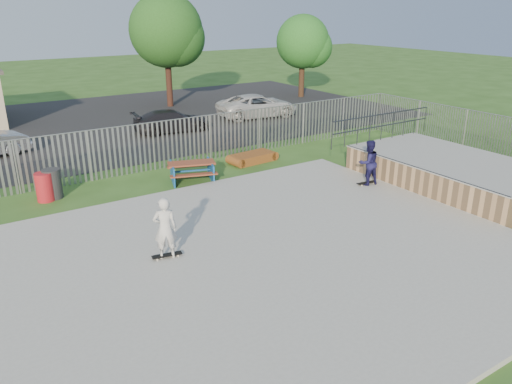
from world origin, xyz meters
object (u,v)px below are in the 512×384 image
tree_right (303,42)px  skater_white (165,228)px  car_dark (172,121)px  trash_bin_red (45,187)px  funbox (252,158)px  picnic_table (192,171)px  trash_bin_grey (52,184)px  car_white (258,106)px  tree_mid (166,30)px  skater_navy (368,163)px

tree_right → skater_white: 26.62m
car_dark → tree_right: bearing=-62.2°
trash_bin_red → car_dark: size_ratio=0.25×
funbox → car_dark: bearing=90.5°
picnic_table → trash_bin_grey: 5.03m
picnic_table → trash_bin_grey: size_ratio=2.04×
trash_bin_red → tree_right: (20.66, 11.97, 3.46)m
car_white → skater_white: bearing=146.8°
trash_bin_red → car_white: bearing=28.7°
trash_bin_grey → car_white: size_ratio=0.21×
funbox → car_white: bearing=50.2°
skater_white → tree_right: bearing=-115.2°
funbox → car_white: (5.33, 7.67, 0.52)m
trash_bin_grey → tree_mid: size_ratio=0.14×
car_dark → picnic_table: bearing=167.3°
trash_bin_grey → tree_mid: (10.59, 13.70, 4.39)m
trash_bin_red → skater_white: bearing=-75.2°
car_dark → skater_navy: (2.42, -12.13, 0.38)m
trash_bin_red → picnic_table: bearing=-9.9°
tree_mid → tree_right: (9.78, -1.86, -0.95)m
tree_mid → tree_right: 10.00m
trash_bin_red → trash_bin_grey: trash_bin_grey is taller
car_dark → tree_mid: tree_mid is taller
car_dark → car_white: size_ratio=0.83×
funbox → car_dark: car_dark is taller
trash_bin_grey → skater_navy: (10.02, -5.34, 0.47)m
picnic_table → funbox: bearing=32.6°
trash_bin_red → tree_mid: bearing=51.8°
tree_mid → tree_right: bearing=-10.8°
trash_bin_red → tree_mid: size_ratio=0.14×
funbox → trash_bin_red: (-8.55, 0.07, 0.32)m
skater_white → skater_navy: bearing=-151.1°
skater_navy → skater_white: size_ratio=1.00×
tree_right → skater_navy: size_ratio=3.49×
skater_white → car_dark: bearing=-94.2°
picnic_table → car_dark: 8.26m
tree_right → skater_navy: 20.28m
picnic_table → trash_bin_red: trash_bin_red is taller
funbox → picnic_table: bearing=-170.9°
tree_right → funbox: bearing=-135.2°
trash_bin_grey → skater_navy: size_ratio=0.63×
picnic_table → tree_mid: tree_mid is taller
car_white → car_dark: bearing=104.2°
car_dark → car_white: bearing=-77.2°
tree_right → skater_white: tree_right is taller
picnic_table → skater_navy: size_ratio=1.28×
skater_navy → car_white: bearing=-98.0°
car_white → tree_right: tree_right is taller
funbox → tree_right: bearing=39.8°
funbox → tree_mid: 14.86m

